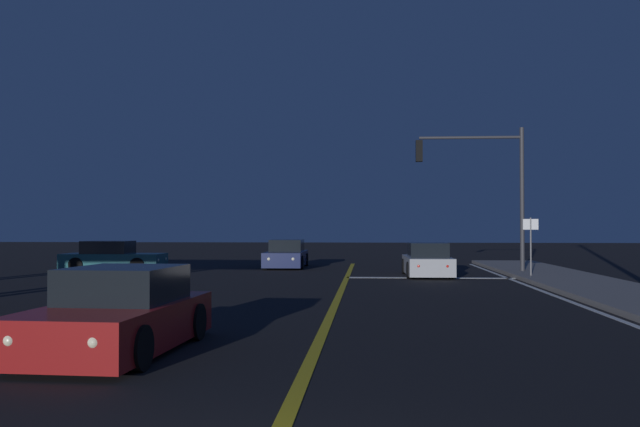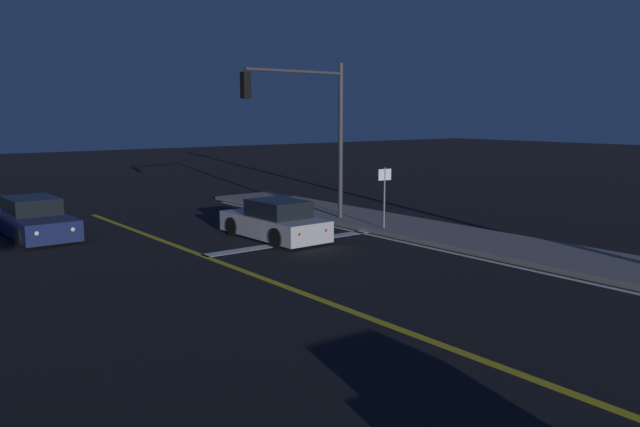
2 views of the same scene
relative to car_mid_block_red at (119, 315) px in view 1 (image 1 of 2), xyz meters
The scene contains 9 objects.
lane_line_center 6.52m from the car_mid_block_red, 61.57° to the left, with size 0.20×40.52×0.01m, color gold.
lane_line_edge_right 10.89m from the car_mid_block_red, 31.70° to the left, with size 0.16×40.52×0.01m, color white.
stop_bar 17.33m from the car_mid_block_red, 68.67° to the left, with size 6.41×0.50×0.01m, color white.
car_mid_block_red is the anchor object (origin of this frame).
car_distant_tail_navy 22.51m from the car_mid_block_red, 90.11° to the left, with size 1.92×4.75×1.34m.
car_following_oncoming_teal 20.72m from the car_mid_block_red, 111.13° to the left, with size 4.45×1.96×1.34m.
car_parked_curb_silver 18.16m from the car_mid_block_red, 69.80° to the left, with size 1.88×4.34×1.34m.
traffic_signal_near_right 20.70m from the car_mid_block_red, 64.62° to the left, with size 4.47×0.28×6.11m.
street_sign_corner 18.59m from the car_mid_block_red, 57.38° to the left, with size 0.56×0.08×2.32m.
Camera 1 is at (0.87, -4.51, 2.00)m, focal length 38.74 mm.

